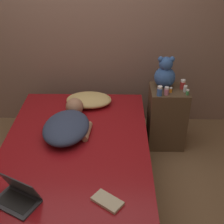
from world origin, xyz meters
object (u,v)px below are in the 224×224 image
at_px(bottle_blue, 160,91).
at_px(pillow, 89,100).
at_px(laptop, 18,196).
at_px(book, 107,201).
at_px(bottle_pink, 166,91).
at_px(bottle_green, 188,92).
at_px(bottle_red, 183,84).
at_px(bottle_clear, 185,89).
at_px(person_lying, 68,124).
at_px(bottle_orange, 171,90).
at_px(teddy_bear, 165,74).

bearing_deg(bottle_blue, pillow, 168.23).
xyz_separation_m(pillow, laptop, (-0.40, -1.44, -0.01)).
xyz_separation_m(pillow, book, (0.25, -1.44, -0.04)).
height_order(bottle_blue, bottle_pink, bottle_blue).
bearing_deg(bottle_green, bottle_red, 101.76).
xyz_separation_m(laptop, bottle_clear, (1.45, 1.37, 0.19)).
bearing_deg(bottle_clear, person_lying, -158.35).
relative_size(bottle_clear, bottle_pink, 0.81).
distance_m(person_lying, laptop, 0.93).
bearing_deg(bottle_red, person_lying, -155.28).
distance_m(laptop, bottle_clear, 2.00).
distance_m(person_lying, book, 0.99).
relative_size(laptop, bottle_pink, 4.38).
bearing_deg(bottle_green, bottle_clear, 98.63).
bearing_deg(bottle_pink, person_lying, -157.68).
xyz_separation_m(person_lying, bottle_red, (1.18, 0.54, 0.17)).
bearing_deg(person_lying, bottle_green, 24.01).
relative_size(bottle_green, book, 0.24).
distance_m(bottle_clear, book, 1.61).
xyz_separation_m(bottle_pink, book, (-0.58, -1.31, -0.23)).
xyz_separation_m(person_lying, laptop, (-0.24, -0.90, -0.04)).
bearing_deg(bottle_orange, bottle_blue, -150.27).
distance_m(bottle_blue, bottle_pink, 0.08).
xyz_separation_m(bottle_blue, bottle_pink, (0.07, 0.02, -0.01)).
xyz_separation_m(person_lying, bottle_green, (1.21, 0.41, 0.15)).
bearing_deg(bottle_orange, laptop, -133.58).
xyz_separation_m(teddy_bear, bottle_green, (0.22, -0.19, -0.12)).
height_order(pillow, book, pillow).
distance_m(bottle_green, bottle_pink, 0.22).
height_order(bottle_green, book, bottle_green).
distance_m(teddy_bear, bottle_orange, 0.19).
xyz_separation_m(person_lying, book, (0.41, -0.90, -0.07)).
xyz_separation_m(pillow, bottle_orange, (0.88, -0.08, 0.17)).
bearing_deg(pillow, bottle_blue, -11.77).
height_order(person_lying, bottle_red, bottle_red).
bearing_deg(laptop, teddy_bear, 77.78).
xyz_separation_m(teddy_bear, bottle_blue, (-0.07, -0.21, -0.10)).
xyz_separation_m(bottle_blue, bottle_green, (0.30, 0.02, -0.02)).
relative_size(bottle_orange, book, 0.23).
relative_size(bottle_green, bottle_pink, 0.69).
xyz_separation_m(bottle_clear, bottle_orange, (-0.16, -0.02, -0.01)).
height_order(pillow, bottle_clear, bottle_clear).
xyz_separation_m(bottle_blue, bottle_orange, (0.13, 0.07, -0.02)).
bearing_deg(bottle_blue, bottle_red, 30.74).
height_order(laptop, book, laptop).
bearing_deg(bottle_green, person_lying, -161.50).
height_order(pillow, laptop, laptop).
distance_m(bottle_red, bottle_blue, 0.31).
distance_m(pillow, laptop, 1.49).
height_order(teddy_bear, bottle_pink, teddy_bear).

